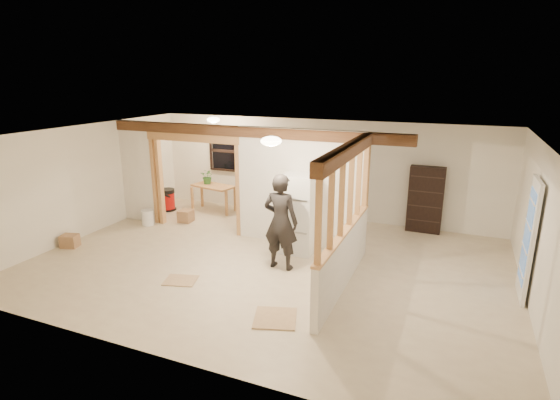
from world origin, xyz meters
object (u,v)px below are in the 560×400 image
at_px(woman, 281,222).
at_px(refrigerator, 299,214).
at_px(work_table, 214,198).
at_px(bookshelf, 425,200).
at_px(shop_vac, 167,200).

bearing_deg(woman, refrigerator, -90.21).
height_order(refrigerator, work_table, refrigerator).
relative_size(work_table, bookshelf, 0.73).
relative_size(woman, bookshelf, 1.19).
bearing_deg(refrigerator, bookshelf, 44.32).
xyz_separation_m(work_table, bookshelf, (5.38, 0.49, 0.42)).
distance_m(refrigerator, bookshelf, 3.20).
relative_size(shop_vac, bookshelf, 0.39).
height_order(woman, shop_vac, woman).
height_order(woman, bookshelf, woman).
bearing_deg(woman, work_table, -39.30).
xyz_separation_m(woman, bookshelf, (2.32, 3.14, -0.14)).
bearing_deg(shop_vac, woman, -27.56).
height_order(woman, work_table, woman).
distance_m(refrigerator, work_table, 3.58).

